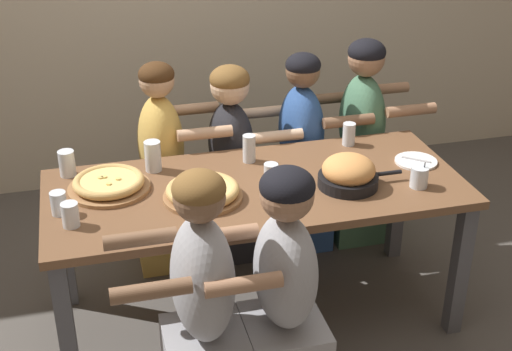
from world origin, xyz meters
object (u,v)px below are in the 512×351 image
Objects in this scene: drinking_glass_b at (249,150)px; diner_near_center at (284,306)px; drinking_glass_a at (70,216)px; drinking_glass_d at (67,165)px; pizza_board_main at (203,192)px; diner_far_right at (360,149)px; empty_plate_a at (416,161)px; skillet_bowl at (349,173)px; pizza_board_second at (109,184)px; diner_far_midright at (301,160)px; cocktail_glass_blue at (419,178)px; drinking_glass_g at (59,205)px; drinking_glass_e at (153,158)px; drinking_glass_c at (271,176)px; diner_far_midleft at (164,176)px; drinking_glass_f at (349,136)px; diner_far_center at (232,169)px; diner_near_midleft at (203,318)px.

drinking_glass_b is 0.93m from diner_near_center.
drinking_glass_b is at bearing 25.51° from drinking_glass_a.
pizza_board_main is at bearing -33.82° from drinking_glass_d.
drinking_glass_a is at bearing 58.95° from diner_near_center.
diner_far_right is at bearing 10.83° from drinking_glass_d.
skillet_bowl is at bearing -160.29° from empty_plate_a.
pizza_board_main is at bearing 175.92° from skillet_bowl.
pizza_board_second is 0.32× the size of diner_far_midright.
pizza_board_second is 3.05× the size of cocktail_glass_blue.
drinking_glass_g is 1.48m from diner_far_midright.
skillet_bowl is at bearing -1.32° from diner_far_midright.
skillet_bowl reaches higher than drinking_glass_b.
drinking_glass_c is at bearing -30.00° from drinking_glass_e.
diner_far_midright is at bearing 27.34° from drinking_glass_g.
empty_plate_a is 0.18× the size of diner_far_midright.
diner_far_midright reaches higher than drinking_glass_d.
diner_far_midleft is at bearing 32.67° from drinking_glass_d.
pizza_board_main is at bearing -155.45° from drinking_glass_f.
drinking_glass_a is at bearing -121.75° from pizza_board_second.
drinking_glass_f is 1.49m from drinking_glass_g.
drinking_glass_f is (1.40, 0.47, 0.00)m from drinking_glass_a.
diner_near_center is at bearing -31.05° from drinking_glass_a.
skillet_bowl reaches higher than pizza_board_main.
empty_plate_a is at bearing 3.67° from diner_far_right.
cocktail_glass_blue reaches higher than pizza_board_second.
pizza_board_second is 1.00m from diner_near_center.
diner_far_right is (0.06, 0.83, -0.23)m from cocktail_glass_blue.
diner_far_center reaches higher than pizza_board_second.
pizza_board_main is 1.08m from empty_plate_a.
diner_near_midleft is (-0.44, -0.61, -0.26)m from drinking_glass_c.
drinking_glass_e is at bearing 150.00° from drinking_glass_c.
diner_far_midright reaches higher than drinking_glass_f.
diner_far_midright is 0.99× the size of diner_near_midleft.
diner_far_center is at bearing 90.00° from diner_far_midleft.
diner_far_midright reaches higher than diner_far_center.
drinking_glass_c is (0.72, -0.14, 0.02)m from pizza_board_second.
diner_near_center is (-0.47, -1.25, 0.00)m from diner_far_midright.
drinking_glass_f is (-0.24, 0.28, 0.04)m from empty_plate_a.
drinking_glass_f is (0.17, 0.43, -0.01)m from skillet_bowl.
drinking_glass_e is 0.13× the size of diner_near_center.
cocktail_glass_blue reaches higher than drinking_glass_f.
empty_plate_a is 2.00× the size of drinking_glass_g.
diner_far_center is (0.85, 0.79, -0.27)m from drinking_glass_a.
drinking_glass_e is 0.13× the size of diner_far_center.
diner_far_midleft is (-0.38, 0.37, -0.28)m from drinking_glass_b.
skillet_bowl is at bearing -44.16° from drinking_glass_b.
diner_far_center is at bearing 93.62° from drinking_glass_c.
drinking_glass_e is 0.54m from drinking_glass_g.
diner_near_midleft is (-0.11, -0.56, -0.24)m from pizza_board_main.
drinking_glass_e is 0.13× the size of diner_far_midleft.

